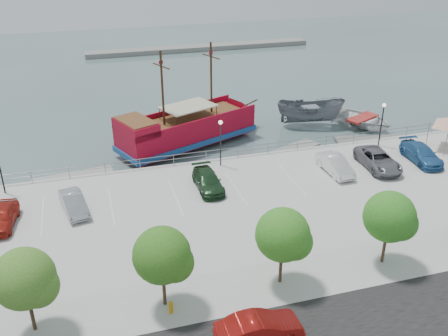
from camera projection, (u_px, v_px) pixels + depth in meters
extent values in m
plane|color=#435658|center=(243.00, 211.00, 39.40)|extent=(160.00, 160.00, 0.00)
cube|color=#A1A1A0|center=(295.00, 279.00, 30.34)|extent=(100.00, 4.00, 0.05)
cylinder|color=gray|center=(217.00, 150.00, 45.25)|extent=(50.00, 0.06, 0.06)
cylinder|color=gray|center=(217.00, 154.00, 45.43)|extent=(50.00, 0.06, 0.06)
cube|color=gray|center=(200.00, 48.00, 89.10)|extent=(40.00, 3.00, 0.80)
cube|color=maroon|center=(187.00, 130.00, 50.24)|extent=(14.80, 9.58, 2.31)
cube|color=navy|center=(188.00, 137.00, 50.57)|extent=(15.15, 9.93, 0.53)
cone|color=maroon|center=(246.00, 114.00, 54.65)|extent=(4.26, 5.02, 4.26)
cube|color=maroon|center=(136.00, 127.00, 46.20)|extent=(4.17, 5.12, 1.24)
cube|color=brown|center=(135.00, 120.00, 45.90)|extent=(3.87, 4.72, 0.11)
cube|color=brown|center=(191.00, 118.00, 49.96)|extent=(12.14, 8.06, 0.13)
cube|color=maroon|center=(175.00, 111.00, 51.07)|extent=(13.16, 5.65, 0.62)
cube|color=maroon|center=(200.00, 123.00, 48.11)|extent=(13.16, 5.65, 0.62)
cylinder|color=#382111|center=(211.00, 79.00, 49.88)|extent=(0.28, 0.28, 7.27)
cylinder|color=#382111|center=(162.00, 89.00, 46.62)|extent=(0.28, 0.28, 7.27)
cylinder|color=#382111|center=(211.00, 56.00, 48.90)|extent=(1.14, 2.50, 0.12)
cylinder|color=#382111|center=(161.00, 66.00, 45.64)|extent=(1.14, 2.50, 0.12)
cube|color=beige|center=(188.00, 107.00, 49.24)|extent=(6.05, 5.10, 0.11)
cylinder|color=#382111|center=(250.00, 103.00, 54.53)|extent=(2.09, 0.98, 0.52)
imported|color=slate|center=(310.00, 114.00, 55.35)|extent=(7.91, 4.98, 2.87)
imported|color=silver|center=(362.00, 121.00, 55.27)|extent=(7.60, 8.58, 1.47)
cube|color=gray|center=(74.00, 178.00, 44.02)|extent=(7.19, 2.87, 0.40)
cube|color=gray|center=(290.00, 151.00, 49.22)|extent=(7.07, 4.63, 0.39)
cube|color=slate|center=(372.00, 141.00, 51.53)|extent=(7.88, 3.77, 0.43)
cylinder|color=slate|center=(428.00, 133.00, 48.33)|extent=(0.08, 0.08, 2.30)
cylinder|color=slate|center=(446.00, 144.00, 45.97)|extent=(0.08, 0.08, 2.30)
imported|color=maroon|center=(259.00, 329.00, 25.60)|extent=(4.57, 1.61, 1.50)
cylinder|color=#C28B12|center=(171.00, 308.00, 27.55)|extent=(0.26, 0.26, 0.65)
sphere|color=#C28B12|center=(171.00, 304.00, 27.39)|extent=(0.28, 0.28, 0.28)
cylinder|color=black|center=(0.00, 171.00, 39.14)|extent=(0.12, 0.12, 4.00)
cylinder|color=black|center=(221.00, 145.00, 43.67)|extent=(0.12, 0.12, 4.00)
sphere|color=#FFF2CC|center=(220.00, 122.00, 42.74)|extent=(0.36, 0.36, 0.36)
cylinder|color=black|center=(381.00, 126.00, 47.70)|extent=(0.12, 0.12, 4.00)
sphere|color=#FFF2CC|center=(384.00, 105.00, 46.77)|extent=(0.36, 0.36, 0.36)
cylinder|color=#473321|center=(32.00, 314.00, 26.08)|extent=(0.20, 0.20, 2.20)
sphere|color=#3D6721|center=(24.00, 279.00, 25.07)|extent=(3.20, 3.20, 3.20)
sphere|color=#3D6721|center=(38.00, 286.00, 25.14)|extent=(2.20, 2.20, 2.20)
cylinder|color=#473321|center=(164.00, 289.00, 27.85)|extent=(0.20, 0.20, 2.20)
sphere|color=#2E5D19|center=(162.00, 255.00, 26.83)|extent=(3.20, 3.20, 3.20)
sphere|color=#2E5D19|center=(174.00, 263.00, 26.90)|extent=(2.20, 2.20, 2.20)
cylinder|color=#473321|center=(281.00, 267.00, 29.61)|extent=(0.20, 0.20, 2.20)
sphere|color=#2F6B1D|center=(283.00, 235.00, 28.59)|extent=(3.20, 3.20, 3.20)
sphere|color=#2F6B1D|center=(294.00, 242.00, 28.66)|extent=(2.20, 2.20, 2.20)
cylinder|color=#473321|center=(384.00, 248.00, 31.37)|extent=(0.20, 0.20, 2.20)
sphere|color=#2B681C|center=(389.00, 217.00, 30.35)|extent=(3.20, 3.20, 3.20)
sphere|color=#2B681C|center=(400.00, 223.00, 30.42)|extent=(2.20, 2.20, 2.20)
imported|color=#A01F15|center=(2.00, 217.00, 35.39)|extent=(2.31, 4.49, 1.46)
imported|color=#9699A2|center=(74.00, 203.00, 37.17)|extent=(2.31, 4.44, 1.39)
imported|color=#1E3E22|center=(208.00, 181.00, 40.38)|extent=(1.94, 4.74, 1.37)
imported|color=silver|center=(335.00, 165.00, 42.95)|extent=(1.69, 4.53, 1.48)
imported|color=slate|center=(378.00, 160.00, 43.83)|extent=(2.89, 5.61, 1.51)
imported|color=#295E96|center=(421.00, 154.00, 45.00)|extent=(2.44, 5.26, 1.49)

